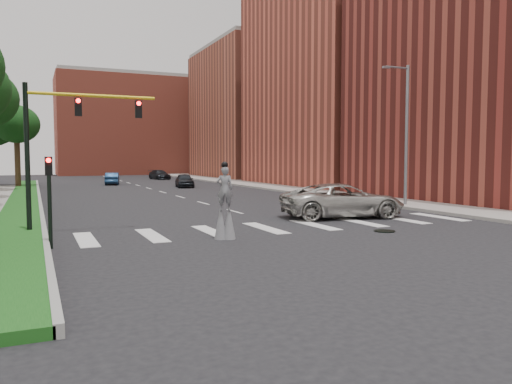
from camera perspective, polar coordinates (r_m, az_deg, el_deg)
name	(u,v)px	position (r m, az deg, el deg)	size (l,w,h in m)	color
ground_plane	(301,229)	(22.28, 5.17, -4.29)	(160.00, 160.00, 0.00)	black
grass_median	(24,200)	(39.36, -25.03, -0.87)	(2.00, 60.00, 0.25)	#154C16
median_curb	(40,200)	(39.36, -23.50, -0.80)	(0.20, 60.00, 0.28)	gray
sidewalk_right	(288,188)	(50.08, 3.70, 0.42)	(5.00, 90.00, 0.18)	gray
manhole	(384,231)	(22.29, 14.47, -4.34)	(0.90, 0.90, 0.04)	black
building_near	(505,54)	(43.32, 26.61, 13.95)	(16.00, 20.00, 22.00)	maroon
building_mid	(341,81)	(59.80, 9.73, 12.40)	(16.00, 22.00, 24.00)	#C1513C
building_far	(257,115)	(80.52, 0.06, 8.84)	(16.00, 22.00, 20.00)	#B65943
building_backdrop	(129,127)	(98.84, -14.35, 7.24)	(26.00, 14.00, 18.00)	#C1513C
streetlight	(405,131)	(33.31, 16.71, 6.74)	(2.05, 0.20, 9.00)	slate
traffic_signal	(59,134)	(22.28, -21.60, 6.15)	(5.30, 0.23, 6.20)	black
secondary_signal	(49,193)	(18.78, -22.54, -0.15)	(0.25, 0.21, 3.23)	black
stilt_performer	(225,208)	(19.49, -3.58, -1.89)	(0.81, 0.65, 3.04)	#312213
suv_crossing	(343,200)	(26.91, 9.88, -0.96)	(3.01, 6.52, 1.81)	#B0AEA6
car_near	(184,180)	(53.69, -8.18, 1.32)	(1.73, 4.30, 1.47)	black
car_mid	(112,179)	(60.69, -16.11, 1.48)	(1.48, 4.25, 1.40)	navy
car_far	(160,175)	(73.56, -10.97, 1.96)	(1.90, 4.68, 1.36)	black
tree_6	(16,125)	(57.03, -25.71, 6.93)	(4.58, 4.58, 8.54)	#312213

